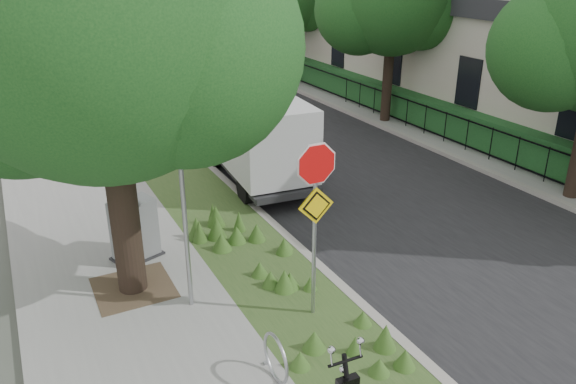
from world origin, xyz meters
The scene contains 17 objects.
ground centered at (0.00, 0.00, 0.00)m, with size 120.00×120.00×0.00m, color #4C5147.
sidewalk_near centered at (-4.25, 10.00, 0.06)m, with size 3.50×60.00×0.12m, color gray.
verge centered at (-1.50, 10.00, 0.06)m, with size 2.00×60.00×0.12m, color #314F22.
kerb_near centered at (-0.50, 10.00, 0.07)m, with size 0.20×60.00×0.13m, color #9E9991.
road centered at (3.00, 10.00, 0.01)m, with size 7.00×60.00×0.01m, color black.
kerb_far centered at (6.50, 10.00, 0.07)m, with size 0.20×60.00×0.13m, color #9E9991.
footpath_far centered at (8.20, 10.00, 0.06)m, with size 3.20×60.00×0.12m, color gray.
street_tree_main centered at (-4.08, 2.86, 4.80)m, with size 6.21×5.54×7.66m.
bare_post centered at (-3.20, 1.80, 2.12)m, with size 0.08×0.08×4.00m.
bike_hoop centered at (-2.70, -0.60, 0.50)m, with size 0.06×0.78×0.77m.
sign_assembly centered at (-1.40, 0.58, 2.33)m, with size 0.94×0.08×3.22m.
fence_far centered at (7.20, 10.00, 0.67)m, with size 0.04×24.00×1.00m.
hedge_far centered at (7.90, 10.00, 0.67)m, with size 1.00×24.00×1.10m, color #16401A.
terrace_houses centered at (11.49, 10.00, 4.16)m, with size 7.40×26.40×8.20m.
far_tree_b centered at (6.94, 10.05, 4.37)m, with size 4.83×4.31×6.56m.
box_truck centered at (0.37, 6.76, 1.35)m, with size 2.16×4.72×2.08m.
utility_cabinet centered at (-3.66, 3.93, 0.72)m, with size 1.09×0.90×1.25m.
Camera 1 is at (-5.50, -6.46, 5.87)m, focal length 35.00 mm.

